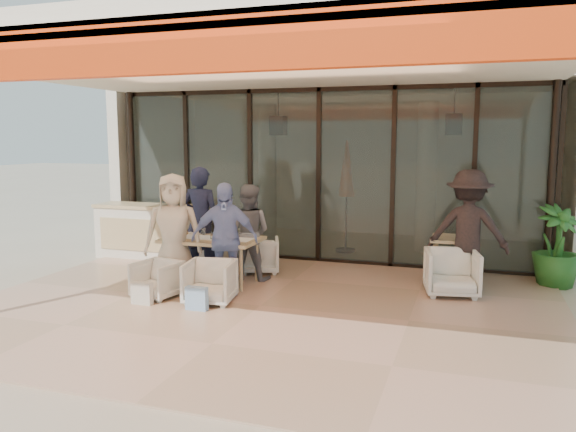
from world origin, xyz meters
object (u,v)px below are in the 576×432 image
chair_near_left (157,278)px  diner_grey (248,232)px  chair_near_right (210,280)px  chair_far_left (215,251)px  diner_navy (201,222)px  diner_cream (174,232)px  dining_table (212,242)px  potted_palm (557,246)px  side_chair (452,271)px  side_table (454,244)px  standing_woman (468,230)px  diner_periwinkle (224,239)px  chair_far_right (259,253)px  host_counter (144,231)px

chair_near_left → diner_grey: bearing=70.2°
chair_near_left → chair_near_right: chair_near_right is taller
chair_far_left → chair_near_left: chair_far_left is taller
chair_far_left → diner_navy: bearing=99.8°
diner_cream → dining_table: bearing=27.3°
dining_table → potted_palm: 5.37m
chair_far_left → diner_cream: diner_cream is taller
chair_far_left → side_chair: size_ratio=0.86×
side_table → diner_cream: bearing=-157.0°
side_chair → standing_woman: standing_woman is taller
dining_table → diner_navy: (-0.41, 0.44, 0.23)m
dining_table → chair_near_right: dining_table is taller
dining_table → diner_periwinkle: diner_periwinkle is taller
diner_navy → standing_woman: bearing=-175.2°
diner_cream → diner_grey: bearing=26.5°
chair_far_left → side_table: size_ratio=0.87×
diner_grey → diner_cream: size_ratio=0.88×
dining_table → side_table: dining_table is taller
diner_navy → diner_periwinkle: 1.23m
chair_far_right → diner_periwinkle: 1.49m
side_chair → host_counter: bearing=160.7°
diner_navy → side_table: (4.03, 0.81, -0.28)m
chair_far_left → standing_woman: size_ratio=0.35×
dining_table → chair_far_left: bearing=113.7°
chair_far_right → standing_woman: bearing=158.9°
host_counter → chair_near_left: bearing=-53.8°
potted_palm → diner_periwinkle: bearing=-156.6°
diner_periwinkle → dining_table: bearing=117.5°
diner_periwinkle → side_chair: bearing=1.2°
chair_far_right → diner_navy: bearing=9.9°
diner_grey → standing_woman: bearing=-175.2°
side_chair → diner_cream: bearing=-177.2°
chair_far_right → diner_periwinkle: (0.00, -1.40, 0.50)m
dining_table → chair_near_right: size_ratio=2.23×
chair_far_right → chair_near_left: chair_far_right is taller
chair_near_left → diner_periwinkle: (0.84, 0.50, 0.53)m
diner_periwinkle → side_table: bearing=12.7°
diner_grey → side_chair: 3.21m
diner_grey → diner_cream: (-0.84, -0.90, 0.10)m
diner_periwinkle → side_chair: size_ratio=2.20×
standing_woman → potted_palm: bearing=-152.2°
standing_woman → dining_table: bearing=15.2°
chair_far_right → side_chair: side_chair is taller
chair_near_left → diner_navy: (0.00, 1.40, 0.62)m
diner_grey → side_table: diner_grey is taller
host_counter → diner_grey: diner_grey is taller
host_counter → diner_navy: size_ratio=1.01×
diner_navy → diner_periwinkle: (0.84, -0.90, -0.09)m
chair_far_right → side_chair: bearing=151.3°
diner_cream → side_table: diner_cream is taller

